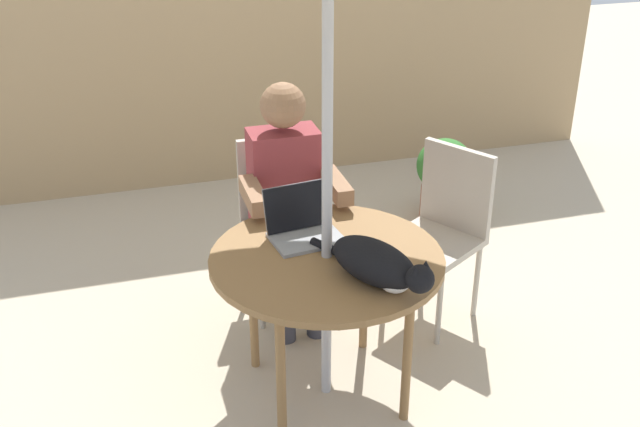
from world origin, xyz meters
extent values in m
plane|color=#BCAD93|center=(0.00, 0.00, 0.00)|extent=(14.00, 14.00, 0.00)
cube|color=tan|center=(0.00, 2.50, 0.94)|extent=(5.67, 0.08, 1.88)
cylinder|color=olive|center=(0.00, 0.00, 0.69)|extent=(0.99, 0.99, 0.03)
cylinder|color=olive|center=(0.27, 0.27, 0.34)|extent=(0.04, 0.04, 0.68)
cylinder|color=olive|center=(-0.27, 0.27, 0.34)|extent=(0.04, 0.04, 0.68)
cylinder|color=olive|center=(-0.27, -0.27, 0.34)|extent=(0.04, 0.04, 0.68)
cylinder|color=olive|center=(0.27, -0.27, 0.34)|extent=(0.04, 0.04, 0.68)
cylinder|color=#B7B7BC|center=(0.00, 0.00, 1.13)|extent=(0.04, 0.04, 2.25)
cube|color=#B2A899|center=(0.00, 0.74, 0.44)|extent=(0.40, 0.40, 0.04)
cube|color=#B2A899|center=(0.00, 0.92, 0.68)|extent=(0.40, 0.04, 0.44)
cylinder|color=#B2A899|center=(0.17, 0.91, 0.21)|extent=(0.03, 0.03, 0.42)
cylinder|color=#B2A899|center=(-0.17, 0.91, 0.21)|extent=(0.03, 0.03, 0.42)
cylinder|color=#B2A899|center=(-0.17, 0.57, 0.21)|extent=(0.03, 0.03, 0.42)
cylinder|color=#B2A899|center=(0.17, 0.57, 0.21)|extent=(0.03, 0.03, 0.42)
cube|color=#B2A899|center=(0.69, 0.43, 0.44)|extent=(0.55, 0.55, 0.04)
cube|color=#B2A899|center=(0.84, 0.52, 0.68)|extent=(0.24, 0.36, 0.44)
cylinder|color=#B2A899|center=(0.92, 0.37, 0.21)|extent=(0.03, 0.03, 0.42)
cylinder|color=#B2A899|center=(0.74, 0.66, 0.21)|extent=(0.03, 0.03, 0.42)
cylinder|color=#B2A899|center=(0.46, 0.48, 0.21)|extent=(0.03, 0.03, 0.42)
cylinder|color=#B2A899|center=(0.63, 0.19, 0.21)|extent=(0.03, 0.03, 0.42)
cube|color=maroon|center=(0.00, 0.74, 0.73)|extent=(0.34, 0.20, 0.54)
sphere|color=#936B4C|center=(0.00, 0.73, 1.13)|extent=(0.22, 0.22, 0.22)
cube|color=#383842|center=(-0.08, 0.59, 0.51)|extent=(0.12, 0.30, 0.12)
cylinder|color=#383842|center=(-0.08, 0.44, 0.23)|extent=(0.10, 0.10, 0.46)
cube|color=#383842|center=(0.08, 0.59, 0.51)|extent=(0.12, 0.30, 0.12)
cylinder|color=#383842|center=(0.08, 0.44, 0.23)|extent=(0.10, 0.10, 0.46)
cube|color=#936B4C|center=(-0.20, 0.52, 0.78)|extent=(0.08, 0.32, 0.08)
cube|color=#936B4C|center=(0.20, 0.52, 0.78)|extent=(0.08, 0.32, 0.08)
cube|color=gray|center=(-0.04, 0.15, 0.72)|extent=(0.33, 0.26, 0.02)
cube|color=black|center=(-0.06, 0.26, 0.82)|extent=(0.30, 0.10, 0.20)
cube|color=gray|center=(-0.06, 0.26, 0.82)|extent=(0.30, 0.09, 0.20)
ellipsoid|color=black|center=(0.12, -0.24, 0.79)|extent=(0.36, 0.44, 0.17)
sphere|color=black|center=(0.23, -0.44, 0.81)|extent=(0.11, 0.11, 0.11)
ellipsoid|color=white|center=(0.17, -0.33, 0.76)|extent=(0.16, 0.16, 0.09)
cylinder|color=black|center=(0.01, 0.02, 0.73)|extent=(0.12, 0.18, 0.04)
cone|color=black|center=(0.20, -0.45, 0.86)|extent=(0.04, 0.04, 0.03)
cone|color=black|center=(0.26, -0.42, 0.86)|extent=(0.04, 0.04, 0.03)
cylinder|color=#9E5138|center=(1.22, 1.44, 0.12)|extent=(0.28, 0.28, 0.23)
ellipsoid|color=#2D6B28|center=(1.22, 1.44, 0.38)|extent=(0.36, 0.36, 0.35)
camera|label=1|loc=(-0.82, -2.70, 2.33)|focal=43.71mm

